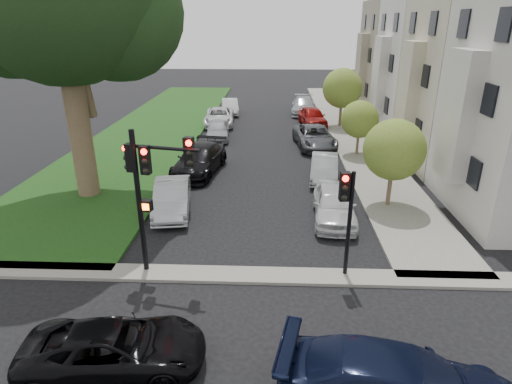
{
  "coord_description": "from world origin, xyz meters",
  "views": [
    {
      "loc": [
        0.65,
        -10.75,
        8.36
      ],
      "look_at": [
        0.0,
        5.0,
        2.0
      ],
      "focal_mm": 30.0,
      "sensor_mm": 36.0,
      "label": 1
    }
  ],
  "objects_px": {
    "car_parked_4": "(303,106)",
    "small_tree_a": "(394,150)",
    "car_parked_8": "(219,117)",
    "car_parked_9": "(230,107)",
    "traffic_signal_secondary": "(347,205)",
    "small_tree_b": "(360,119)",
    "car_parked_2": "(315,137)",
    "car_parked_3": "(312,117)",
    "car_parked_7": "(218,130)",
    "car_parked_6": "(200,160)",
    "car_parked_0": "(334,204)",
    "small_tree_c": "(342,88)",
    "car_parked_5": "(172,197)",
    "car_cross_near": "(115,349)",
    "traffic_signal_main": "(149,178)",
    "car_parked_1": "(324,168)"
  },
  "relations": [
    {
      "from": "car_cross_near",
      "to": "car_parked_0",
      "type": "height_order",
      "value": "car_parked_0"
    },
    {
      "from": "car_parked_4",
      "to": "small_tree_a",
      "type": "bearing_deg",
      "value": -79.31
    },
    {
      "from": "small_tree_a",
      "to": "car_parked_5",
      "type": "relative_size",
      "value": 0.96
    },
    {
      "from": "traffic_signal_main",
      "to": "small_tree_b",
      "type": "bearing_deg",
      "value": 56.57
    },
    {
      "from": "car_parked_0",
      "to": "car_parked_5",
      "type": "distance_m",
      "value": 7.42
    },
    {
      "from": "car_parked_3",
      "to": "car_parked_9",
      "type": "bearing_deg",
      "value": 139.54
    },
    {
      "from": "traffic_signal_secondary",
      "to": "car_parked_2",
      "type": "height_order",
      "value": "traffic_signal_secondary"
    },
    {
      "from": "traffic_signal_main",
      "to": "car_parked_1",
      "type": "height_order",
      "value": "traffic_signal_main"
    },
    {
      "from": "car_parked_0",
      "to": "car_parked_3",
      "type": "relative_size",
      "value": 0.98
    },
    {
      "from": "car_parked_3",
      "to": "traffic_signal_secondary",
      "type": "bearing_deg",
      "value": -100.99
    },
    {
      "from": "car_parked_1",
      "to": "car_parked_7",
      "type": "height_order",
      "value": "car_parked_7"
    },
    {
      "from": "small_tree_b",
      "to": "traffic_signal_secondary",
      "type": "bearing_deg",
      "value": -102.01
    },
    {
      "from": "car_parked_8",
      "to": "car_parked_9",
      "type": "distance_m",
      "value": 4.83
    },
    {
      "from": "small_tree_c",
      "to": "small_tree_b",
      "type": "bearing_deg",
      "value": -90.0
    },
    {
      "from": "car_parked_6",
      "to": "traffic_signal_secondary",
      "type": "bearing_deg",
      "value": -49.37
    },
    {
      "from": "small_tree_a",
      "to": "car_parked_5",
      "type": "xyz_separation_m",
      "value": [
        -10.19,
        -1.03,
        -2.1
      ]
    },
    {
      "from": "small_tree_b",
      "to": "car_parked_7",
      "type": "xyz_separation_m",
      "value": [
        -9.73,
        3.79,
        -1.7
      ]
    },
    {
      "from": "car_parked_3",
      "to": "car_parked_5",
      "type": "height_order",
      "value": "car_parked_3"
    },
    {
      "from": "car_parked_0",
      "to": "small_tree_c",
      "type": "bearing_deg",
      "value": 84.5
    },
    {
      "from": "car_parked_8",
      "to": "car_parked_9",
      "type": "height_order",
      "value": "car_parked_8"
    },
    {
      "from": "small_tree_b",
      "to": "car_parked_2",
      "type": "distance_m",
      "value": 3.63
    },
    {
      "from": "traffic_signal_secondary",
      "to": "car_parked_2",
      "type": "relative_size",
      "value": 0.72
    },
    {
      "from": "small_tree_a",
      "to": "car_parked_2",
      "type": "bearing_deg",
      "value": 104.47
    },
    {
      "from": "car_parked_0",
      "to": "car_parked_7",
      "type": "xyz_separation_m",
      "value": [
        -6.94,
        13.78,
        -0.05
      ]
    },
    {
      "from": "car_parked_5",
      "to": "car_parked_9",
      "type": "relative_size",
      "value": 1.06
    },
    {
      "from": "small_tree_c",
      "to": "car_parked_2",
      "type": "height_order",
      "value": "small_tree_c"
    },
    {
      "from": "car_parked_0",
      "to": "car_parked_8",
      "type": "bearing_deg",
      "value": 115.21
    },
    {
      "from": "car_parked_6",
      "to": "car_parked_4",
      "type": "bearing_deg",
      "value": 76.22
    },
    {
      "from": "small_tree_a",
      "to": "traffic_signal_secondary",
      "type": "relative_size",
      "value": 1.1
    },
    {
      "from": "car_parked_4",
      "to": "car_parked_9",
      "type": "height_order",
      "value": "car_parked_4"
    },
    {
      "from": "small_tree_c",
      "to": "car_parked_7",
      "type": "height_order",
      "value": "small_tree_c"
    },
    {
      "from": "car_parked_5",
      "to": "car_parked_8",
      "type": "distance_m",
      "value": 17.74
    },
    {
      "from": "car_parked_2",
      "to": "car_parked_8",
      "type": "relative_size",
      "value": 1.04
    },
    {
      "from": "small_tree_c",
      "to": "car_parked_9",
      "type": "distance_m",
      "value": 11.23
    },
    {
      "from": "traffic_signal_main",
      "to": "car_parked_5",
      "type": "bearing_deg",
      "value": 96.69
    },
    {
      "from": "car_cross_near",
      "to": "car_parked_8",
      "type": "relative_size",
      "value": 0.88
    },
    {
      "from": "small_tree_b",
      "to": "small_tree_c",
      "type": "xyz_separation_m",
      "value": [
        -0.0,
        8.09,
        0.79
      ]
    },
    {
      "from": "car_parked_0",
      "to": "car_parked_9",
      "type": "height_order",
      "value": "car_parked_0"
    },
    {
      "from": "small_tree_c",
      "to": "car_parked_8",
      "type": "bearing_deg",
      "value": 178.74
    },
    {
      "from": "car_parked_8",
      "to": "car_parked_0",
      "type": "bearing_deg",
      "value": -71.92
    },
    {
      "from": "car_parked_3",
      "to": "car_parked_6",
      "type": "distance_m",
      "value": 14.53
    },
    {
      "from": "traffic_signal_main",
      "to": "car_parked_6",
      "type": "bearing_deg",
      "value": 91.22
    },
    {
      "from": "car_parked_5",
      "to": "car_parked_8",
      "type": "xyz_separation_m",
      "value": [
        0.03,
        17.74,
        -0.01
      ]
    },
    {
      "from": "traffic_signal_main",
      "to": "car_parked_7",
      "type": "distance_m",
      "value": 18.54
    },
    {
      "from": "car_parked_9",
      "to": "traffic_signal_secondary",
      "type": "bearing_deg",
      "value": -85.17
    },
    {
      "from": "small_tree_b",
      "to": "car_parked_9",
      "type": "height_order",
      "value": "small_tree_b"
    },
    {
      "from": "car_parked_1",
      "to": "car_parked_6",
      "type": "bearing_deg",
      "value": -179.9
    },
    {
      "from": "car_cross_near",
      "to": "traffic_signal_main",
      "type": "bearing_deg",
      "value": -5.67
    },
    {
      "from": "car_parked_3",
      "to": "car_parked_7",
      "type": "bearing_deg",
      "value": -156.45
    },
    {
      "from": "car_parked_0",
      "to": "car_parked_6",
      "type": "bearing_deg",
      "value": 142.2
    }
  ]
}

